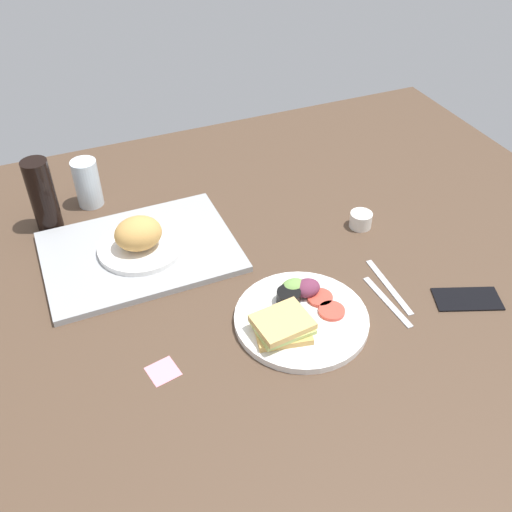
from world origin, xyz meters
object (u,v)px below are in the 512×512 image
at_px(espresso_cup, 361,220).
at_px(plate_with_salad, 298,315).
at_px(cell_phone, 467,298).
at_px(sticky_note, 163,371).
at_px(fork, 387,301).
at_px(bread_plate_near, 139,239).
at_px(knife, 389,286).
at_px(soda_bottle, 42,195).
at_px(drinking_glass, 87,183).
at_px(serving_tray, 140,252).

bearing_deg(espresso_cup, plate_with_salad, -140.86).
bearing_deg(cell_phone, sticky_note, -164.79).
xyz_separation_m(plate_with_salad, fork, (0.21, -0.02, -0.01)).
distance_m(bread_plate_near, cell_phone, 0.76).
height_order(espresso_cup, knife, espresso_cup).
relative_size(plate_with_salad, soda_bottle, 1.50).
bearing_deg(soda_bottle, bread_plate_near, -47.54).
bearing_deg(knife, bread_plate_near, 58.86).
bearing_deg(knife, cell_phone, -124.12).
relative_size(plate_with_salad, espresso_cup, 5.06).
distance_m(plate_with_salad, fork, 0.21).
xyz_separation_m(soda_bottle, fork, (0.64, -0.57, -0.09)).
xyz_separation_m(espresso_cup, knife, (-0.06, -0.22, -0.02)).
bearing_deg(drinking_glass, sticky_note, -88.03).
height_order(serving_tray, knife, serving_tray).
relative_size(drinking_glass, knife, 0.68).
xyz_separation_m(serving_tray, knife, (0.49, -0.33, -0.01)).
bearing_deg(knife, serving_tray, 58.71).
xyz_separation_m(plate_with_salad, soda_bottle, (-0.43, 0.54, 0.08)).
bearing_deg(cell_phone, bread_plate_near, 166.33).
height_order(fork, knife, same).
distance_m(serving_tray, sticky_note, 0.37).
distance_m(plate_with_salad, drinking_glass, 0.69).
bearing_deg(bread_plate_near, serving_tray, 129.36).
bearing_deg(soda_bottle, espresso_cup, -22.80).
bearing_deg(drinking_glass, cell_phone, -44.99).
distance_m(serving_tray, bread_plate_near, 0.04).
bearing_deg(fork, cell_phone, -112.83).
relative_size(serving_tray, drinking_glass, 3.48).
bearing_deg(cell_phone, plate_with_salad, -172.14).
bearing_deg(fork, serving_tray, 48.76).
distance_m(bread_plate_near, soda_bottle, 0.28).
height_order(drinking_glass, soda_bottle, soda_bottle).
bearing_deg(sticky_note, espresso_cup, 23.58).
bearing_deg(drinking_glass, knife, -46.69).
distance_m(soda_bottle, knife, 0.86).
bearing_deg(sticky_note, fork, -0.51).
distance_m(drinking_glass, espresso_cup, 0.72).
bearing_deg(fork, bread_plate_near, 48.87).
bearing_deg(espresso_cup, soda_bottle, 157.20).
relative_size(drinking_glass, sticky_note, 2.31).
height_order(drinking_glass, cell_phone, drinking_glass).
relative_size(drinking_glass, espresso_cup, 2.31).
bearing_deg(serving_tray, plate_with_salad, -53.89).
relative_size(bread_plate_near, cell_phone, 1.42).
relative_size(plate_with_salad, fork, 1.67).
xyz_separation_m(soda_bottle, knife, (0.67, -0.53, -0.09)).
height_order(soda_bottle, cell_phone, soda_bottle).
distance_m(bread_plate_near, knife, 0.59).
xyz_separation_m(soda_bottle, espresso_cup, (0.73, -0.31, -0.07)).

